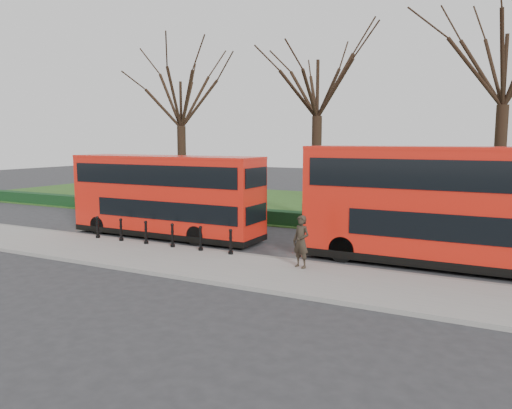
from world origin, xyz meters
The scene contains 14 objects.
ground centered at (0.00, 0.00, 0.00)m, with size 120.00×120.00×0.00m, color #28282B.
pavement centered at (0.00, -3.00, 0.07)m, with size 60.00×4.00×0.15m, color gray.
kerb centered at (0.00, -1.00, 0.07)m, with size 60.00×0.25×0.16m, color slate.
grass_verge centered at (0.00, 15.00, 0.03)m, with size 60.00×18.00×0.06m, color #294918.
hedge centered at (0.00, 6.80, 0.40)m, with size 60.00×0.90×0.80m, color black.
yellow_line_outer centered at (0.00, -0.70, 0.01)m, with size 60.00×0.10×0.01m, color yellow.
yellow_line_inner centered at (0.00, -0.50, 0.01)m, with size 60.00×0.10×0.01m, color yellow.
tree_left centered at (-8.00, 10.00, 7.57)m, with size 6.67×6.67×10.43m.
tree_mid centered at (2.00, 10.00, 8.21)m, with size 7.23×7.23×11.29m.
tree_right centered at (12.00, 10.00, 8.67)m, with size 7.64×7.64×11.93m.
bollard_row centered at (-1.06, -1.35, 0.65)m, with size 7.51×0.15×1.00m.
bus_lead centered at (-2.47, 0.98, 2.02)m, with size 10.09×2.32×4.01m.
bus_rear centered at (10.91, 1.22, 2.29)m, with size 11.43×2.62×4.55m.
pedestrian centered at (6.00, -2.01, 1.12)m, with size 0.71×0.46×1.93m, color #2C241B.
Camera 1 is at (12.81, -18.59, 4.82)m, focal length 35.00 mm.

